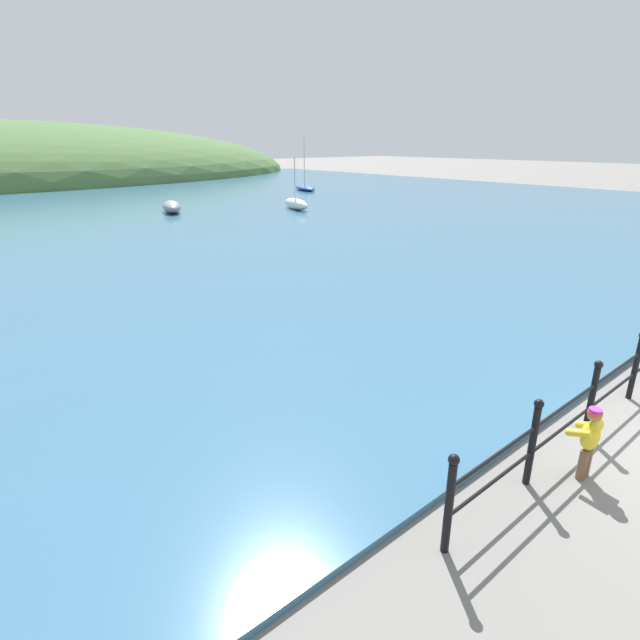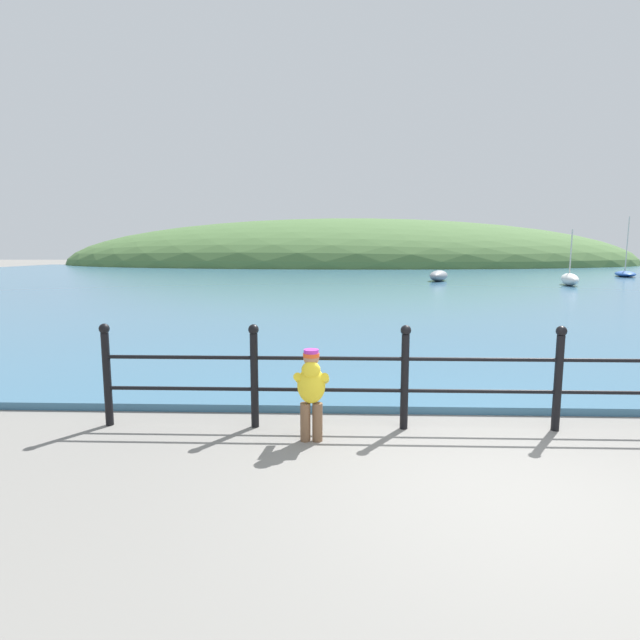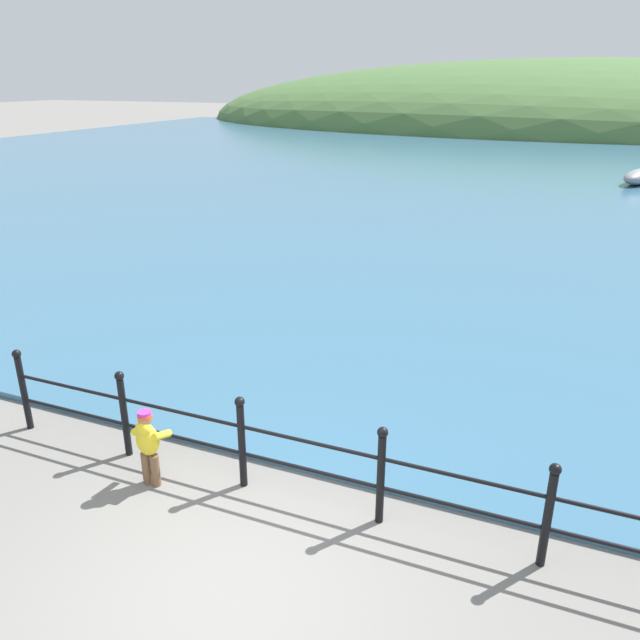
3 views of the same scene
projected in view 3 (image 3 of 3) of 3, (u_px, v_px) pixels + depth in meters
ground_plane at (228, 587)px, 6.07m from camera, size 200.00×200.00×0.00m
water at (532, 167)px, 33.54m from camera, size 80.00×60.00×0.10m
far_hillside at (564, 124)px, 64.25m from camera, size 78.75×43.31×12.68m
iron_railing at (308, 455)px, 7.05m from camera, size 8.72×0.12×1.21m
child_in_coat at (148, 441)px, 7.40m from camera, size 0.38×0.37×1.00m
boat_blue_hull at (640, 176)px, 27.94m from camera, size 2.00×3.10×0.67m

